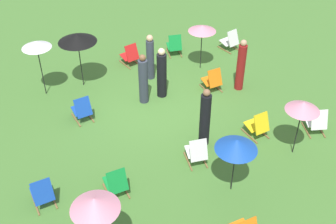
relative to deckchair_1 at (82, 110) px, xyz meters
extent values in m
plane|color=#477A33|center=(-2.30, 0.10, -0.37)|extent=(40.00, 40.00, 0.00)
cube|color=olive|center=(-0.21, -0.08, -0.35)|extent=(0.13, 0.76, 0.04)
cube|color=olive|center=(0.22, -0.03, -0.35)|extent=(0.13, 0.76, 0.04)
cube|color=#1947B7|center=(0.02, -0.15, -0.10)|extent=(0.53, 0.49, 0.13)
cube|color=#1947B7|center=(-0.02, 0.14, 0.18)|extent=(0.51, 0.30, 0.57)
cylinder|color=olive|center=(0.04, -0.35, -0.17)|extent=(0.44, 0.08, 0.03)
cube|color=olive|center=(-6.59, -2.23, -0.35)|extent=(0.23, 0.74, 0.04)
cube|color=olive|center=(-6.16, -2.12, -0.35)|extent=(0.23, 0.74, 0.04)
cube|color=white|center=(-6.35, -2.27, -0.10)|extent=(0.57, 0.54, 0.13)
cube|color=white|center=(-6.42, -1.98, 0.18)|extent=(0.53, 0.36, 0.57)
cylinder|color=olive|center=(-6.30, -2.47, -0.17)|extent=(0.43, 0.14, 0.03)
cube|color=olive|center=(-0.25, 3.25, -0.35)|extent=(0.08, 0.76, 0.04)
cube|color=olive|center=(0.19, 3.27, -0.35)|extent=(0.08, 0.76, 0.04)
cube|color=#148C38|center=(-0.02, 3.16, -0.10)|extent=(0.50, 0.46, 0.13)
cube|color=#148C38|center=(-0.04, 3.46, 0.18)|extent=(0.49, 0.27, 0.57)
cylinder|color=olive|center=(-0.01, 2.96, -0.17)|extent=(0.44, 0.05, 0.03)
cube|color=olive|center=(-4.72, 2.69, -0.35)|extent=(0.12, 0.76, 0.04)
cube|color=olive|center=(-4.29, 2.73, -0.35)|extent=(0.12, 0.76, 0.04)
cube|color=yellow|center=(-4.50, 2.61, -0.10)|extent=(0.52, 0.48, 0.13)
cube|color=yellow|center=(-4.53, 2.91, 0.18)|extent=(0.50, 0.30, 0.57)
cylinder|color=olive|center=(-4.47, 2.41, -0.17)|extent=(0.44, 0.08, 0.03)
cube|color=olive|center=(-4.48, -2.66, -0.35)|extent=(0.17, 0.75, 0.04)
cube|color=olive|center=(-4.04, -2.74, -0.35)|extent=(0.17, 0.75, 0.04)
cube|color=#148C38|center=(-4.28, -2.80, -0.10)|extent=(0.55, 0.51, 0.13)
cube|color=#148C38|center=(-4.22, -2.50, 0.18)|extent=(0.52, 0.33, 0.57)
cylinder|color=olive|center=(-4.32, -2.99, -0.17)|extent=(0.44, 0.11, 0.03)
cube|color=olive|center=(-4.64, 0.04, -0.35)|extent=(0.09, 0.76, 0.04)
cube|color=olive|center=(-4.21, 0.07, -0.35)|extent=(0.09, 0.76, 0.04)
cube|color=orange|center=(-4.42, -0.04, -0.10)|extent=(0.51, 0.47, 0.13)
cube|color=orange|center=(-4.44, 0.26, 0.18)|extent=(0.50, 0.28, 0.57)
cylinder|color=olive|center=(-4.40, -0.24, -0.17)|extent=(0.44, 0.06, 0.03)
cube|color=olive|center=(-2.65, -2.69, -0.35)|extent=(0.21, 0.75, 0.04)
cube|color=olive|center=(-2.22, -2.59, -0.35)|extent=(0.21, 0.75, 0.04)
cube|color=red|center=(-2.41, -2.74, -0.10)|extent=(0.57, 0.53, 0.13)
cube|color=red|center=(-2.48, -2.44, 0.18)|extent=(0.52, 0.35, 0.57)
cylinder|color=olive|center=(-2.36, -2.93, -0.17)|extent=(0.43, 0.13, 0.03)
cube|color=olive|center=(-2.60, 3.07, -0.35)|extent=(0.15, 0.76, 0.04)
cube|color=olive|center=(-2.17, 3.00, -0.35)|extent=(0.15, 0.76, 0.04)
cube|color=white|center=(-2.40, 2.94, -0.10)|extent=(0.54, 0.50, 0.13)
cube|color=white|center=(-2.35, 3.23, 0.18)|extent=(0.51, 0.31, 0.57)
cylinder|color=olive|center=(-2.43, 2.74, -0.17)|extent=(0.44, 0.09, 0.03)
cube|color=olive|center=(1.50, 2.87, -0.35)|extent=(0.10, 0.76, 0.04)
cube|color=olive|center=(1.94, 2.91, -0.35)|extent=(0.10, 0.76, 0.04)
cube|color=#1947B7|center=(1.73, 2.79, -0.10)|extent=(0.51, 0.47, 0.13)
cube|color=#1947B7|center=(1.70, 3.09, 0.18)|extent=(0.50, 0.29, 0.57)
cylinder|color=olive|center=(1.75, 2.59, -0.17)|extent=(0.44, 0.07, 0.03)
cube|color=olive|center=(-6.42, 3.31, -0.35)|extent=(0.26, 0.74, 0.04)
cube|color=olive|center=(-6.00, 3.18, -0.35)|extent=(0.26, 0.74, 0.04)
cube|color=white|center=(-6.24, 3.15, -0.10)|extent=(0.59, 0.56, 0.13)
cube|color=white|center=(-6.15, 3.43, 0.18)|extent=(0.53, 0.38, 0.57)
cylinder|color=olive|center=(-6.30, 2.96, -0.17)|extent=(0.43, 0.16, 0.03)
cylinder|color=black|center=(0.80, -1.87, 0.60)|extent=(0.03, 0.03, 1.93)
cone|color=white|center=(0.80, -1.87, 1.48)|extent=(0.93, 0.93, 0.22)
cylinder|color=black|center=(-2.76, 4.33, 0.45)|extent=(0.03, 0.03, 1.63)
cone|color=#194CB2|center=(-2.76, 4.33, 1.14)|extent=(1.03, 1.03, 0.29)
cone|color=pink|center=(0.84, 5.03, 1.44)|extent=(1.00, 1.00, 0.29)
cylinder|color=black|center=(-4.71, -1.33, 0.46)|extent=(0.03, 0.03, 1.66)
cone|color=pink|center=(-4.71, -1.33, 1.21)|extent=(0.97, 0.97, 0.21)
cylinder|color=black|center=(-5.05, 3.79, 0.48)|extent=(0.03, 0.03, 1.71)
cone|color=pink|center=(-5.05, 3.79, 1.23)|extent=(0.91, 0.91, 0.26)
cylinder|color=black|center=(-0.49, -1.90, 0.60)|extent=(0.03, 0.03, 1.93)
cone|color=black|center=(-0.49, -1.90, 1.44)|extent=(1.26, 1.26, 0.30)
cylinder|color=maroon|center=(-5.31, 0.39, 0.45)|extent=(0.40, 0.40, 1.64)
sphere|color=tan|center=(-5.31, 0.39, 1.36)|extent=(0.21, 0.21, 0.21)
cylinder|color=#333847|center=(-2.80, -1.42, 0.36)|extent=(0.27, 0.27, 1.45)
sphere|color=tan|center=(-2.80, -1.42, 1.18)|extent=(0.23, 0.23, 0.23)
cylinder|color=black|center=(-2.93, 2.45, 0.46)|extent=(0.42, 0.42, 1.66)
sphere|color=#936647|center=(-2.93, 2.45, 1.38)|extent=(0.20, 0.20, 0.20)
cylinder|color=#333847|center=(-2.08, -0.17, 0.40)|extent=(0.41, 0.41, 1.53)
sphere|color=brown|center=(-2.08, -0.17, 1.25)|extent=(0.21, 0.21, 0.21)
cylinder|color=black|center=(-2.74, -0.25, 0.40)|extent=(0.37, 0.37, 1.54)
sphere|color=beige|center=(-2.74, -0.25, 1.28)|extent=(0.23, 0.23, 0.23)
camera|label=1|loc=(1.71, 10.67, 7.82)|focal=45.88mm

